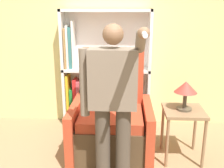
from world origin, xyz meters
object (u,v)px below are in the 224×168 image
at_px(bookcase, 97,73).
at_px(side_table, 183,118).
at_px(table_lamp, 186,89).
at_px(armchair, 112,123).
at_px(person_standing, 113,99).

distance_m(bookcase, side_table, 1.53).
relative_size(bookcase, table_lamp, 5.13).
bearing_deg(armchair, side_table, -6.59).
distance_m(bookcase, armchair, 1.01).
bearing_deg(side_table, bookcase, 140.00).
height_order(bookcase, armchair, bookcase).
height_order(side_table, table_lamp, table_lamp).
xyz_separation_m(person_standing, side_table, (0.82, 0.60, -0.43)).
height_order(person_standing, table_lamp, person_standing).
height_order(person_standing, side_table, person_standing).
relative_size(armchair, side_table, 2.05).
bearing_deg(bookcase, person_standing, -78.22).
bearing_deg(side_table, table_lamp, -153.43).
distance_m(armchair, person_standing, 0.90).
distance_m(side_table, table_lamp, 0.37).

